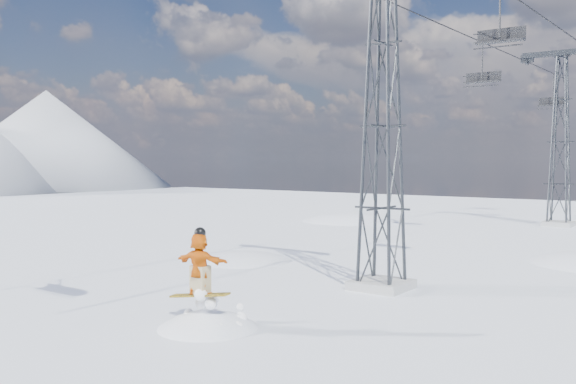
% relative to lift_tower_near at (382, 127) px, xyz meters
% --- Properties ---
extents(ground, '(120.00, 120.00, 0.00)m').
position_rel_lift_tower_near_xyz_m(ground, '(-0.80, -8.00, -5.47)').
color(ground, white).
rests_on(ground, ground).
extents(lift_tower_near, '(5.20, 1.80, 11.43)m').
position_rel_lift_tower_near_xyz_m(lift_tower_near, '(0.00, 0.00, 0.00)').
color(lift_tower_near, '#999999').
rests_on(lift_tower_near, ground).
extents(lift_tower_far, '(5.20, 1.80, 11.43)m').
position_rel_lift_tower_near_xyz_m(lift_tower_far, '(0.00, 25.00, 0.00)').
color(lift_tower_far, '#999999').
rests_on(lift_tower_far, ground).
extents(haul_cables, '(4.46, 51.00, 0.06)m').
position_rel_lift_tower_near_xyz_m(haul_cables, '(0.00, 11.50, 5.38)').
color(haul_cables, black).
rests_on(haul_cables, ground).
extents(lift_chair_mid, '(1.83, 0.53, 2.27)m').
position_rel_lift_tower_near_xyz_m(lift_chair_mid, '(2.20, 5.29, 3.56)').
color(lift_chair_mid, black).
rests_on(lift_chair_mid, ground).
extents(lift_chair_far, '(1.98, 0.57, 2.45)m').
position_rel_lift_tower_near_xyz_m(lift_chair_far, '(-2.20, 16.25, 3.42)').
color(lift_chair_far, black).
rests_on(lift_chair_far, ground).
extents(lift_chair_extra, '(2.17, 0.62, 2.68)m').
position_rel_lift_tower_near_xyz_m(lift_chair_extra, '(-2.20, 32.24, 3.23)').
color(lift_chair_extra, black).
rests_on(lift_chair_extra, ground).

